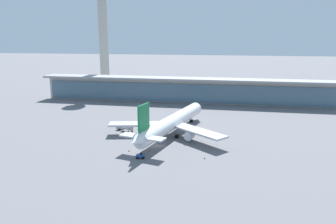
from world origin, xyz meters
TOP-DOWN VIEW (x-y plane):
  - ground_plane at (0.00, 0.00)m, footprint 1200.00×1200.00m
  - airliner_on_stand at (2.92, 13.39)m, footprint 49.58×65.54m
  - service_truck_near_nose_yellow at (-4.85, 7.18)m, footprint 3.13×8.76m
  - service_truck_under_wing_blue at (-2.73, -13.81)m, footprint 3.11×2.16m
  - service_truck_mid_apron_grey at (-17.74, 16.19)m, footprint 8.62×6.12m
  - terminal_building at (0.00, 84.34)m, footprint 183.60×12.80m
  - control_tower at (-62.86, 109.19)m, footprint 12.00×12.00m
  - safety_cone_alpha at (-8.55, -8.10)m, footprint 0.62×0.62m
  - safety_cone_bravo at (18.39, -10.26)m, footprint 0.62×0.62m
  - safety_cone_charlie at (-1.53, -6.26)m, footprint 0.62×0.62m

SIDE VIEW (x-z plane):
  - ground_plane at x=0.00m, z-range 0.00..0.00m
  - safety_cone_alpha at x=-8.55m, z-range -0.03..0.67m
  - safety_cone_bravo at x=18.39m, z-range -0.03..0.67m
  - safety_cone_charlie at x=-1.53m, z-range -0.03..0.67m
  - service_truck_under_wing_blue at x=-2.73m, z-range -0.15..1.90m
  - service_truck_near_nose_yellow at x=-4.85m, z-range 0.23..3.18m
  - service_truck_mid_apron_grey at x=-17.74m, z-range 0.23..3.18m
  - airliner_on_stand at x=2.92m, z-range -3.27..14.38m
  - terminal_building at x=0.00m, z-range 0.27..15.47m
  - control_tower at x=-62.86m, z-range 3.52..85.57m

